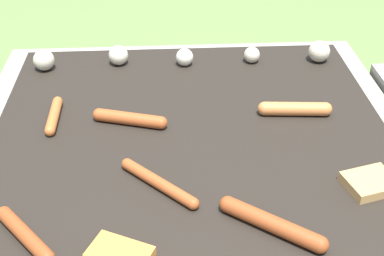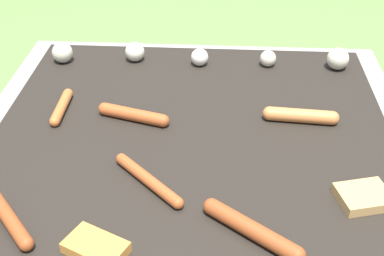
{
  "view_description": "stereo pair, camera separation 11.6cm",
  "coord_description": "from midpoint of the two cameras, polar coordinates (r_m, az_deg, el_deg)",
  "views": [
    {
      "loc": [
        -0.06,
        -0.96,
        1.13
      ],
      "look_at": [
        0.0,
        0.0,
        0.48
      ],
      "focal_mm": 50.0,
      "sensor_mm": 36.0,
      "label": 1
    },
    {
      "loc": [
        0.06,
        -0.96,
        1.13
      ],
      "look_at": [
        0.0,
        0.0,
        0.48
      ],
      "focal_mm": 50.0,
      "sensor_mm": 36.0,
      "label": 2
    }
  ],
  "objects": [
    {
      "name": "sausage_back_center",
      "position": [
        0.94,
        10.0,
        -10.77
      ],
      "size": [
        0.17,
        0.14,
        0.03
      ],
      "color": "#93421E",
      "rests_on": "grill"
    },
    {
      "name": "sausage_back_left",
      "position": [
        1.25,
        14.15,
        1.2
      ],
      "size": [
        0.17,
        0.04,
        0.03
      ],
      "color": "#C6753D",
      "rests_on": "grill"
    },
    {
      "name": "sausage_mid_left",
      "position": [
        1.22,
        -3.58,
        1.35
      ],
      "size": [
        0.17,
        0.07,
        0.03
      ],
      "color": "#A34C23",
      "rests_on": "grill"
    },
    {
      "name": "bread_slice_left",
      "position": [
        1.07,
        20.89,
        -6.99
      ],
      "size": [
        0.11,
        0.1,
        0.02
      ],
      "color": "tan",
      "rests_on": "grill"
    },
    {
      "name": "sausage_back_right",
      "position": [
        0.98,
        -15.67,
        -9.53
      ],
      "size": [
        0.12,
        0.14,
        0.03
      ],
      "color": "#93421E",
      "rests_on": "grill"
    },
    {
      "name": "grill",
      "position": [
        1.32,
        2.55,
        -9.12
      ],
      "size": [
        1.0,
        1.0,
        0.46
      ],
      "color": "gray",
      "rests_on": "ground_plane"
    },
    {
      "name": "bread_slice_right",
      "position": [
        0.91,
        -6.58,
        -12.7
      ],
      "size": [
        0.12,
        0.1,
        0.02
      ],
      "color": "#D18438",
      "rests_on": "grill"
    },
    {
      "name": "sausage_mid_right",
      "position": [
        1.27,
        -11.24,
        2.14
      ],
      "size": [
        0.02,
        0.15,
        0.02
      ],
      "color": "#B7602D",
      "rests_on": "grill"
    },
    {
      "name": "mushroom_row",
      "position": [
        1.45,
        2.97,
        7.68
      ],
      "size": [
        0.8,
        0.07,
        0.06
      ],
      "color": "beige",
      "rests_on": "grill"
    },
    {
      "name": "sausage_front_center",
      "position": [
        1.03,
        -1.48,
        -5.67
      ],
      "size": [
        0.15,
        0.15,
        0.02
      ],
      "color": "#A34C23",
      "rests_on": "grill"
    }
  ]
}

